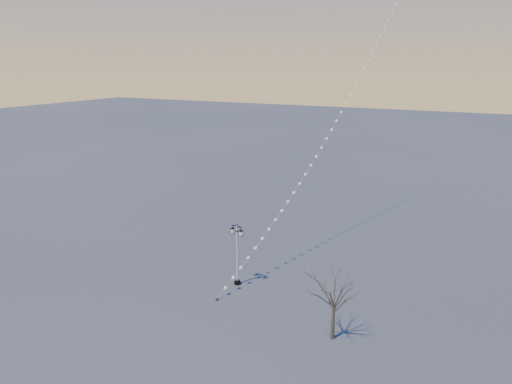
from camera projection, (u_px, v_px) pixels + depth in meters
The scene contains 4 objects.
ground at pixel (222, 304), 32.54m from camera, with size 300.00×300.00×0.00m, color #4D4E4E.
street_lamp at pixel (237, 251), 34.71m from camera, with size 1.26×0.59×5.01m.
bare_tree at pixel (334, 296), 27.66m from camera, with size 2.58×2.58×4.28m.
kite_train at pixel (330, 111), 42.14m from camera, with size 6.40×32.77×25.14m.
Camera 1 is at (15.23, -24.84, 16.77)m, focal length 31.63 mm.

